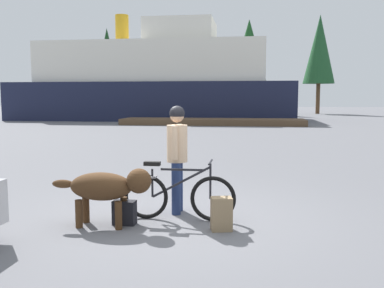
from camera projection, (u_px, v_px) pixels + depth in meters
name	position (u px, v px, depth m)	size (l,w,h in m)	color
ground_plane	(174.00, 219.00, 6.34)	(160.00, 160.00, 0.00)	slate
bicycle	(178.00, 195.00, 6.23)	(1.67, 0.44, 0.89)	black
person_cyclist	(177.00, 149.00, 6.57)	(0.32, 0.53, 1.68)	navy
dog	(107.00, 187.00, 5.92)	(1.44, 0.46, 0.83)	#472D19
backpack	(221.00, 214.00, 5.76)	(0.28, 0.20, 0.46)	#8C7251
handbag_pannier	(124.00, 213.00, 6.04)	(0.32, 0.18, 0.34)	black
dock_pier	(212.00, 122.00, 28.31)	(12.13, 2.72, 0.40)	brown
ferry_boat	(156.00, 83.00, 35.20)	(22.55, 8.19, 8.60)	#191E38
pine_tree_far_left	(107.00, 60.00, 49.52)	(3.28, 3.28, 9.84)	#4C331E
pine_tree_center	(249.00, 53.00, 45.75)	(4.15, 4.15, 10.18)	#4C331E
pine_tree_far_right	(319.00, 50.00, 46.74)	(3.46, 3.46, 10.87)	#4C331E
pine_tree_mid_back	(163.00, 58.00, 51.64)	(3.18, 3.18, 10.02)	#4C331E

